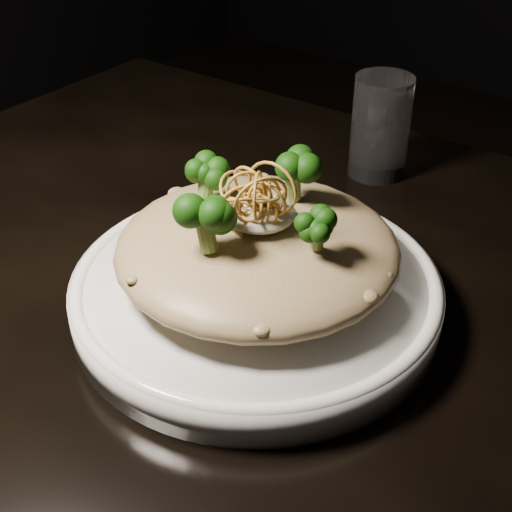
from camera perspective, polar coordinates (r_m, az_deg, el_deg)
The scene contains 7 objects.
table at distance 0.69m, azimuth 1.79°, elevation -9.11°, with size 1.10×0.80×0.75m.
plate at distance 0.62m, azimuth 0.00°, elevation -2.97°, with size 0.32×0.32×0.03m, color white.
risotto at distance 0.60m, azimuth 0.11°, elevation 0.65°, with size 0.24×0.24×0.05m, color brown.
broccoli at distance 0.57m, azimuth 0.34°, elevation 4.79°, with size 0.13×0.13×0.05m, color black, non-canonical shape.
cheese at distance 0.58m, azimuth 0.24°, elevation 3.45°, with size 0.06×0.06×0.02m, color white.
shallots at distance 0.56m, azimuth -0.05°, elevation 5.41°, with size 0.06×0.06×0.04m, color brown, non-canonical shape.
drinking_glass at distance 0.82m, azimuth 9.91°, elevation 10.14°, with size 0.07×0.07×0.12m, color silver.
Camera 1 is at (0.27, -0.42, 1.14)m, focal length 50.00 mm.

